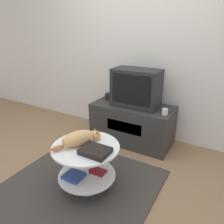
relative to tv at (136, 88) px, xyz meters
name	(u,v)px	position (x,y,z in m)	size (l,w,h in m)	color
ground_plane	(77,189)	(-0.09, -1.23, -0.82)	(12.00, 12.00, 0.00)	#93704C
wall_back	(142,48)	(-0.09, 0.36, 0.48)	(8.00, 0.05, 2.60)	silver
rug	(77,189)	(-0.09, -1.23, -0.81)	(1.53, 1.54, 0.02)	#3D3833
tv_stand	(132,124)	(-0.04, 0.00, -0.54)	(1.14, 0.55, 0.56)	#33302D
tv	(136,88)	(0.00, 0.00, 0.00)	(0.64, 0.34, 0.51)	#232326
speaker	(109,96)	(-0.46, 0.07, -0.21)	(0.09, 0.09, 0.09)	black
mug	(165,112)	(0.45, -0.11, -0.22)	(0.07, 0.07, 0.08)	white
coffee_table	(86,162)	(-0.01, -1.16, -0.48)	(0.67, 0.67, 0.49)	#B2B2B7
dvd_box	(95,151)	(0.15, -1.22, -0.28)	(0.26, 0.21, 0.05)	black
cat	(80,138)	(-0.07, -1.16, -0.23)	(0.29, 0.48, 0.15)	tan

